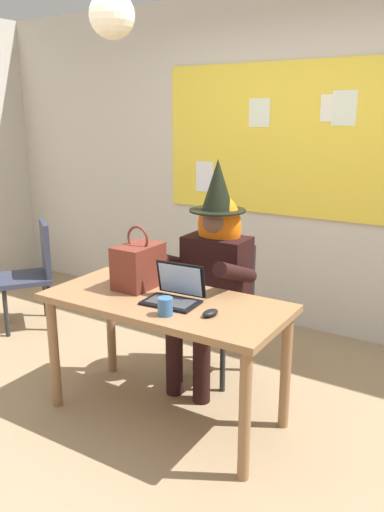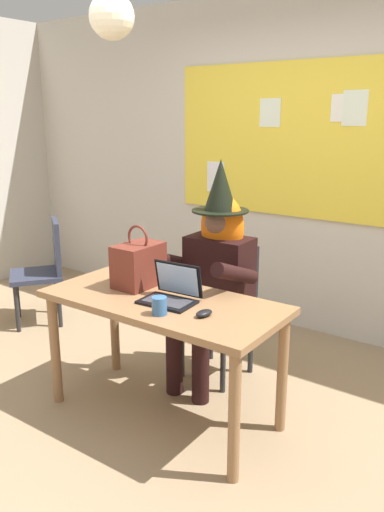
{
  "view_description": "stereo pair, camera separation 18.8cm",
  "coord_description": "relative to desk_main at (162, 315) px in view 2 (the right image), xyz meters",
  "views": [
    {
      "loc": [
        1.5,
        -2.14,
        1.75
      ],
      "look_at": [
        -0.11,
        0.39,
        0.92
      ],
      "focal_mm": 36.13,
      "sensor_mm": 36.0,
      "label": 1
    },
    {
      "loc": [
        1.65,
        -2.04,
        1.75
      ],
      "look_at": [
        -0.11,
        0.39,
        0.92
      ],
      "focal_mm": 36.13,
      "sensor_mm": 36.0,
      "label": 2
    }
  ],
  "objects": [
    {
      "name": "computer_mouse",
      "position": [
        0.34,
        -0.08,
        0.12
      ],
      "size": [
        0.08,
        0.11,
        0.03
      ],
      "primitive_type": "ellipsoid",
      "rotation": [
        0.0,
        0.0,
        -0.18
      ],
      "color": "black",
      "rests_on": "desk_main"
    },
    {
      "name": "laptop",
      "position": [
        0.07,
        0.0,
        0.15
      ],
      "size": [
        0.32,
        0.26,
        0.21
      ],
      "rotation": [
        0.0,
        0.0,
        0.08
      ],
      "color": "black",
      "rests_on": "desk_main"
    },
    {
      "name": "chair_at_desk",
      "position": [
        -0.02,
        0.68,
        -0.13
      ],
      "size": [
        0.43,
        0.43,
        0.91
      ],
      "rotation": [
        0.0,
        0.0,
        -1.6
      ],
      "color": "black",
      "rests_on": "ground"
    },
    {
      "name": "coffee_mug",
      "position": [
        0.14,
        -0.19,
        0.15
      ],
      "size": [
        0.08,
        0.08,
        0.09
      ],
      "primitive_type": "cylinder",
      "color": "#336099",
      "rests_on": "desk_main"
    },
    {
      "name": "chair_spare_by_window",
      "position": [
        -1.74,
        0.55,
        -0.14
      ],
      "size": [
        0.59,
        0.59,
        0.89
      ],
      "rotation": [
        0.0,
        0.0,
        4.08
      ],
      "color": "#2D3347",
      "rests_on": "ground"
    },
    {
      "name": "handbag",
      "position": [
        -0.26,
        0.1,
        0.24
      ],
      "size": [
        0.2,
        0.3,
        0.38
      ],
      "rotation": [
        0.0,
        0.0,
        -0.13
      ],
      "color": "maroon",
      "rests_on": "desk_main"
    },
    {
      "name": "person_costumed",
      "position": [
        -0.02,
        0.56,
        0.16
      ],
      "size": [
        0.61,
        0.66,
        1.48
      ],
      "rotation": [
        0.0,
        0.0,
        -1.54
      ],
      "color": "black",
      "rests_on": "ground"
    },
    {
      "name": "desk_main",
      "position": [
        0.0,
        0.0,
        0.0
      ],
      "size": [
        1.41,
        0.67,
        0.74
      ],
      "rotation": [
        0.0,
        0.0,
        0.01
      ],
      "color": "#8E6642",
      "rests_on": "ground"
    },
    {
      "name": "ground_plane",
      "position": [
        0.1,
        -0.09,
        -0.64
      ],
      "size": [
        24.0,
        24.0,
        0.0
      ],
      "primitive_type": "plane",
      "color": "#937A5B"
    },
    {
      "name": "wall_back_bulletin",
      "position": [
        0.1,
        1.75,
        0.72
      ],
      "size": [
        6.48,
        1.94,
        2.69
      ],
      "color": "beige",
      "rests_on": "ground"
    }
  ]
}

